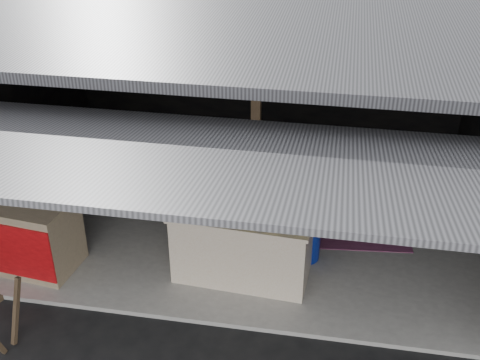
% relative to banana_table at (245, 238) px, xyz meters
% --- Properties ---
extents(ground, '(80.00, 80.00, 0.00)m').
position_rel_banana_table_xyz_m(ground, '(-0.30, -1.06, -0.54)').
color(ground, black).
rests_on(ground, ground).
extents(concrete_slab, '(7.00, 5.00, 0.06)m').
position_rel_banana_table_xyz_m(concrete_slab, '(-0.30, 1.44, -0.51)').
color(concrete_slab, gray).
rests_on(concrete_slab, ground).
extents(shophouse, '(7.40, 7.29, 3.02)m').
position_rel_banana_table_xyz_m(shophouse, '(-0.30, 1.76, 1.56)').
color(shophouse, black).
rests_on(shophouse, ground).
extents(banana_table, '(1.80, 1.18, 0.96)m').
position_rel_banana_table_xyz_m(banana_table, '(0.00, 0.00, 0.00)').
color(banana_table, silver).
rests_on(banana_table, concrete_slab).
extents(banana_pile, '(1.67, 1.07, 0.19)m').
position_rel_banana_table_xyz_m(banana_pile, '(-0.00, 0.00, 0.57)').
color(banana_pile, yellow).
rests_on(banana_pile, banana_table).
extents(white_crate, '(0.96, 0.67, 1.05)m').
position_rel_banana_table_xyz_m(white_crate, '(0.14, 1.06, 0.04)').
color(white_crate, white).
rests_on(white_crate, concrete_slab).
extents(neighbor_stall, '(1.79, 0.97, 1.77)m').
position_rel_banana_table_xyz_m(neighbor_stall, '(-3.02, -0.35, 0.05)').
color(neighbor_stall, '#998466').
rests_on(neighbor_stall, concrete_slab).
extents(water_barrel, '(0.36, 0.36, 0.52)m').
position_rel_banana_table_xyz_m(water_barrel, '(0.77, 0.38, -0.22)').
color(water_barrel, navy).
rests_on(water_barrel, concrete_slab).
extents(plastic_chair, '(0.48, 0.48, 0.81)m').
position_rel_banana_table_xyz_m(plastic_chair, '(1.97, 1.14, -0.01)').
color(plastic_chair, '#0B193E').
rests_on(plastic_chair, concrete_slab).
extents(magenta_rug, '(1.59, 1.15, 0.01)m').
position_rel_banana_table_xyz_m(magenta_rug, '(1.41, 1.15, -0.48)').
color(magenta_rug, '#6A1753').
rests_on(magenta_rug, concrete_slab).
extents(picture_frames, '(1.62, 0.04, 0.46)m').
position_rel_banana_table_xyz_m(picture_frames, '(-0.47, 3.84, 1.39)').
color(picture_frames, black).
rests_on(picture_frames, shophouse).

